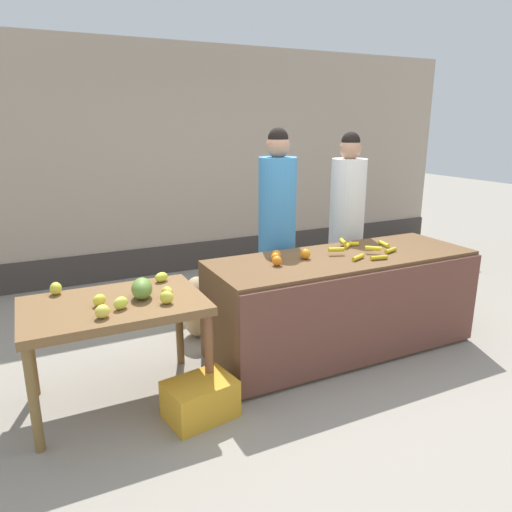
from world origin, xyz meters
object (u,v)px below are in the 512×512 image
object	(u,v)px
vendor_woman_white_shirt	(346,225)
produce_sack	(198,307)
produce_crate	(200,399)
vendor_woman_blue_shirt	(277,231)

from	to	relation	value
vendor_woman_white_shirt	produce_sack	size ratio (longest dim) A/B	3.20
produce_crate	produce_sack	world-z (taller)	produce_sack
vendor_woman_white_shirt	produce_crate	xyz separation A→B (m)	(-1.96, -1.12, -0.78)
vendor_woman_blue_shirt	produce_sack	distance (m)	1.00
vendor_woman_blue_shirt	produce_crate	bearing A→B (deg)	-136.90
vendor_woman_blue_shirt	vendor_woman_white_shirt	world-z (taller)	vendor_woman_blue_shirt
vendor_woman_white_shirt	produce_sack	xyz separation A→B (m)	(-1.56, 0.08, -0.63)
vendor_woman_white_shirt	produce_sack	bearing A→B (deg)	177.12
vendor_woman_white_shirt	vendor_woman_blue_shirt	bearing A→B (deg)	-177.10
vendor_woman_blue_shirt	produce_crate	world-z (taller)	vendor_woman_blue_shirt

